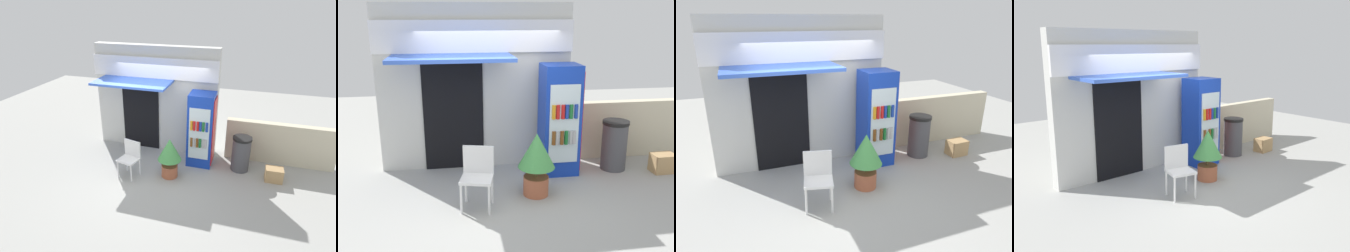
% 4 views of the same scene
% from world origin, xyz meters
% --- Properties ---
extents(ground, '(16.00, 16.00, 0.00)m').
position_xyz_m(ground, '(0.00, 0.00, 0.00)').
color(ground, '#A3A39E').
extents(storefront_building, '(3.47, 1.29, 2.97)m').
position_xyz_m(storefront_building, '(-0.25, 1.39, 1.54)').
color(storefront_building, silver).
rests_on(storefront_building, ground).
extents(drink_cooler, '(0.66, 0.65, 1.96)m').
position_xyz_m(drink_cooler, '(1.20, 0.82, 0.98)').
color(drink_cooler, '#1438B2').
rests_on(drink_cooler, ground).
extents(plastic_chair, '(0.54, 0.51, 0.92)m').
position_xyz_m(plastic_chair, '(-0.34, -0.25, 0.54)').
color(plastic_chair, white).
rests_on(plastic_chair, ground).
extents(potted_plant_near_shop, '(0.58, 0.58, 1.02)m').
position_xyz_m(potted_plant_near_shop, '(0.60, -0.02, 0.62)').
color(potted_plant_near_shop, '#AD5B3D').
rests_on(potted_plant_near_shop, ground).
extents(trash_bin, '(0.48, 0.48, 0.92)m').
position_xyz_m(trash_bin, '(2.25, 0.80, 0.46)').
color(trash_bin, '#47474C').
rests_on(trash_bin, ground).
extents(stone_boundary_wall, '(2.79, 0.22, 1.13)m').
position_xyz_m(stone_boundary_wall, '(3.19, 1.44, 0.56)').
color(stone_boundary_wall, beige).
rests_on(stone_boundary_wall, ground).
extents(cardboard_box, '(0.42, 0.32, 0.34)m').
position_xyz_m(cardboard_box, '(3.09, 0.52, 0.17)').
color(cardboard_box, tan).
rests_on(cardboard_box, ground).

